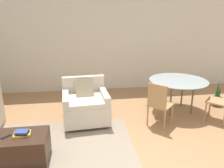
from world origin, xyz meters
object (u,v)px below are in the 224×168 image
at_px(ottoman, 23,147).
at_px(tv_remote_secondary, 16,132).
at_px(book_stack, 22,133).
at_px(dining_chair_near_left, 159,102).
at_px(potted_plant_small, 217,99).
at_px(armchair, 85,105).
at_px(dining_table, 178,83).
at_px(dining_chair_near_right, 224,98).
at_px(tv_remote_primary, 6,137).

height_order(ottoman, tv_remote_secondary, tv_remote_secondary).
relative_size(ottoman, book_stack, 2.86).
relative_size(dining_chair_near_left, potted_plant_small, 1.44).
distance_m(armchair, ottoman, 1.57).
relative_size(dining_table, potted_plant_small, 2.06).
height_order(dining_table, potted_plant_small, dining_table).
height_order(armchair, book_stack, armchair).
bearing_deg(tv_remote_secondary, book_stack, -44.16).
xyz_separation_m(book_stack, tv_remote_secondary, (-0.11, 0.11, -0.03)).
bearing_deg(dining_chair_near_left, book_stack, -161.95).
height_order(book_stack, dining_chair_near_left, dining_chair_near_left).
height_order(book_stack, dining_chair_near_right, dining_chair_near_right).
bearing_deg(armchair, ottoman, -128.19).
relative_size(tv_remote_primary, dining_chair_near_right, 0.15).
relative_size(ottoman, dining_chair_near_left, 0.83).
xyz_separation_m(dining_table, dining_chair_near_right, (0.68, -0.68, -0.15)).
bearing_deg(dining_chair_near_left, dining_chair_near_right, 0.00).
relative_size(dining_table, dining_chair_near_left, 1.43).
relative_size(tv_remote_primary, tv_remote_secondary, 0.89).
relative_size(tv_remote_primary, potted_plant_small, 0.22).
relative_size(tv_remote_secondary, dining_chair_near_right, 0.17).
distance_m(tv_remote_primary, dining_chair_near_right, 4.01).
distance_m(armchair, tv_remote_primary, 1.71).
bearing_deg(dining_table, ottoman, -154.53).
height_order(ottoman, book_stack, book_stack).
bearing_deg(book_stack, tv_remote_primary, -176.14).
relative_size(book_stack, tv_remote_primary, 1.93).
bearing_deg(armchair, dining_chair_near_left, -17.94).
distance_m(dining_chair_near_left, dining_chair_near_right, 1.36).
xyz_separation_m(ottoman, dining_chair_near_right, (3.73, 0.77, 0.28)).
bearing_deg(book_stack, dining_table, 25.49).
bearing_deg(potted_plant_small, book_stack, -159.02).
bearing_deg(dining_chair_near_right, book_stack, -168.33).
height_order(tv_remote_primary, potted_plant_small, potted_plant_small).
bearing_deg(tv_remote_primary, armchair, 46.61).
distance_m(armchair, tv_remote_secondary, 1.54).
bearing_deg(tv_remote_primary, ottoman, 2.10).
xyz_separation_m(dining_chair_near_right, potted_plant_small, (0.44, 0.83, -0.36)).
bearing_deg(tv_remote_primary, tv_remote_secondary, 47.66).
relative_size(tv_remote_primary, dining_table, 0.11).
xyz_separation_m(armchair, tv_remote_primary, (-1.17, -1.24, 0.09)).
bearing_deg(tv_remote_primary, dining_chair_near_right, 11.24).
bearing_deg(tv_remote_primary, dining_table, 24.18).
bearing_deg(ottoman, dining_table, 25.47).
relative_size(book_stack, potted_plant_small, 0.42).
xyz_separation_m(armchair, tv_remote_secondary, (-1.06, -1.12, 0.09)).
bearing_deg(ottoman, dining_chair_near_left, 18.08).
distance_m(armchair, potted_plant_small, 3.23).
distance_m(ottoman, potted_plant_small, 4.47).
xyz_separation_m(tv_remote_secondary, potted_plant_small, (4.26, 1.49, -0.29)).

